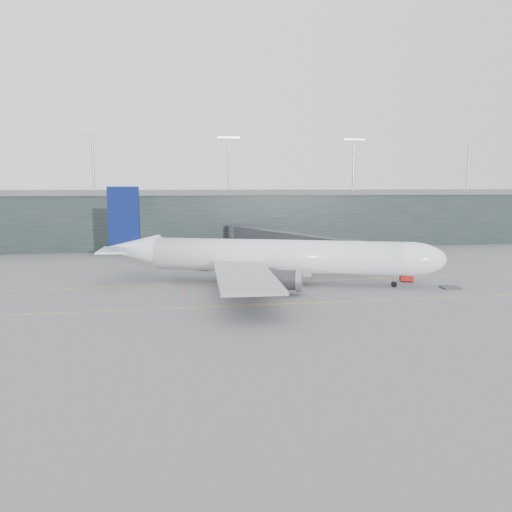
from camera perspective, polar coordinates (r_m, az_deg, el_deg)
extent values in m
plane|color=slate|center=(89.07, -2.74, -2.65)|extent=(320.00, 320.00, 0.00)
cube|color=orange|center=(85.17, -2.42, -3.13)|extent=(160.00, 0.25, 0.02)
cube|color=orange|center=(69.69, -0.78, -5.66)|extent=(160.00, 0.25, 0.02)
cube|color=orange|center=(109.26, -1.38, -0.64)|extent=(0.25, 60.00, 0.02)
cube|color=black|center=(145.60, -5.48, 4.27)|extent=(240.00, 35.00, 14.00)
cube|color=#57595C|center=(145.30, -5.52, 7.26)|extent=(240.00, 36.00, 1.20)
cylinder|color=#9E9EA3|center=(136.46, -18.12, 9.97)|extent=(0.60, 0.60, 14.00)
cylinder|color=#9E9EA3|center=(135.89, -3.12, 10.36)|extent=(0.60, 0.60, 14.00)
cylinder|color=#9E9EA3|center=(144.09, 11.07, 10.09)|extent=(0.60, 0.60, 14.00)
cylinder|color=#9E9EA3|center=(159.71, 23.08, 9.39)|extent=(0.60, 0.60, 14.00)
cylinder|color=white|center=(84.24, 2.18, 0.01)|extent=(40.76, 18.48, 5.55)
ellipsoid|color=white|center=(84.45, 17.11, -0.33)|extent=(12.81, 9.00, 5.55)
cone|color=white|center=(90.84, -13.99, 0.76)|extent=(11.03, 8.21, 5.33)
cube|color=#92959A|center=(84.68, 1.58, -1.42)|extent=(14.99, 8.84, 1.79)
cube|color=black|center=(84.87, 19.41, 0.22)|extent=(2.73, 3.17, 0.72)
cube|color=#92959A|center=(71.25, -1.34, -2.20)|extent=(9.29, 26.30, 0.49)
cylinder|color=#37373C|center=(76.10, 2.73, -2.71)|extent=(6.94, 4.98, 3.13)
cube|color=#92959A|center=(98.33, 1.62, 0.65)|extent=(21.41, 25.91, 0.49)
cylinder|color=#37373C|center=(92.77, 3.92, -0.77)|extent=(6.94, 4.98, 3.13)
cube|color=#091650|center=(90.86, -14.89, 4.30)|extent=(5.65, 2.29, 10.74)
cube|color=white|center=(86.69, -15.82, 0.65)|extent=(5.44, 8.36, 0.31)
cube|color=white|center=(95.63, -13.34, 1.41)|extent=(8.57, 9.43, 0.31)
cylinder|color=black|center=(84.87, 15.50, -3.13)|extent=(1.05, 0.66, 0.98)
cylinder|color=#9E9EA3|center=(84.74, 15.51, -2.69)|extent=(0.27, 0.27, 2.33)
cylinder|color=black|center=(81.27, -0.71, -3.26)|extent=(1.25, 0.80, 1.16)
cylinder|color=black|center=(89.60, 0.23, -2.20)|extent=(1.25, 0.80, 1.16)
cube|color=#2E2F34|center=(93.56, 10.85, 0.92)|extent=(4.52, 4.73, 2.88)
cube|color=#2E2F34|center=(99.73, 7.40, 1.43)|extent=(7.86, 13.22, 2.57)
cube|color=#2E2F34|center=(110.04, 2.81, 2.11)|extent=(8.10, 13.32, 2.67)
cube|color=#2E2F34|center=(120.94, -0.99, 2.65)|extent=(8.33, 13.43, 2.77)
cylinder|color=#9E9EA3|center=(100.68, 7.10, -0.33)|extent=(0.51, 0.51, 3.90)
cube|color=#37373C|center=(100.92, 7.09, -1.22)|extent=(2.51, 2.25, 0.72)
cylinder|color=#2E2F34|center=(131.99, 4.75, 3.08)|extent=(4.11, 4.11, 3.08)
cylinder|color=#2E2F34|center=(132.31, 4.73, 1.66)|extent=(1.85, 1.85, 3.70)
cube|color=#AF150C|center=(90.21, 16.82, -2.31)|extent=(2.41, 1.80, 1.28)
cylinder|color=black|center=(89.66, 16.39, -2.77)|extent=(0.42, 0.23, 0.40)
cylinder|color=black|center=(90.05, 17.37, -2.76)|extent=(0.42, 0.23, 0.40)
cylinder|color=black|center=(90.60, 16.24, -2.65)|extent=(0.42, 0.23, 0.40)
cylinder|color=black|center=(90.99, 17.21, -2.65)|extent=(0.42, 0.23, 0.40)
cube|color=#37363B|center=(86.82, 21.34, -3.36)|extent=(3.03, 2.52, 0.28)
cube|color=#37373C|center=(98.54, -5.93, -1.55)|extent=(2.52, 2.30, 0.20)
cube|color=silver|center=(98.39, -5.93, -1.02)|extent=(2.10, 2.05, 1.54)
cube|color=navy|center=(98.27, -5.94, -0.56)|extent=(2.17, 2.12, 0.08)
cube|color=#37373C|center=(99.95, -5.69, -1.41)|extent=(2.51, 2.19, 0.22)
cube|color=#A8AEB4|center=(99.79, -5.70, -0.85)|extent=(2.06, 1.98, 1.63)
cube|color=navy|center=(99.67, -5.70, -0.37)|extent=(2.13, 2.05, 0.09)
cube|color=#37373C|center=(98.49, -3.30, -1.52)|extent=(2.72, 2.43, 0.23)
cube|color=#B2B9BE|center=(98.33, -3.30, -0.93)|extent=(2.25, 2.18, 1.71)
cube|color=navy|center=(98.19, -3.31, -0.42)|extent=(2.32, 2.25, 0.09)
cone|color=#DB550C|center=(94.96, 19.51, -2.22)|extent=(0.44, 0.44, 0.70)
cone|color=#E44E0C|center=(73.24, 6.94, -4.80)|extent=(0.39, 0.39, 0.62)
cone|color=#D2650B|center=(101.53, 2.39, -1.14)|extent=(0.39, 0.39, 0.61)
cone|color=#F14C0D|center=(78.24, -8.08, -3.96)|extent=(0.44, 0.44, 0.70)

